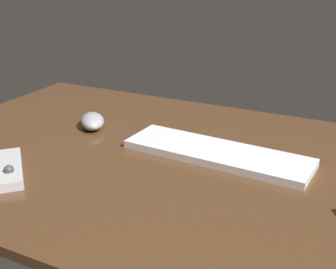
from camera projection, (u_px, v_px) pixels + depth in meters
The scene contains 4 objects.
desk at pixel (184, 165), 99.17cm from camera, with size 140.00×84.00×2.00cm, color #4C301C.
keyboard at pixel (217, 153), 100.86cm from camera, with size 43.50×13.09×1.76cm, color white.
computer_mouse at pixel (92, 121), 117.87cm from camera, with size 10.82×6.26×3.86cm, color #999EA5.
media_remote at pixel (9, 169), 92.79cm from camera, with size 16.37×16.05×3.40cm.
Camera 1 is at (36.66, -81.71, 44.32)cm, focal length 46.56 mm.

